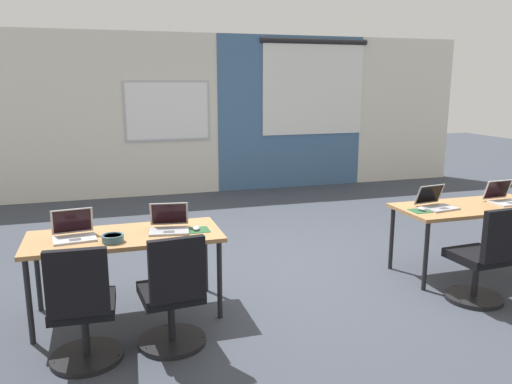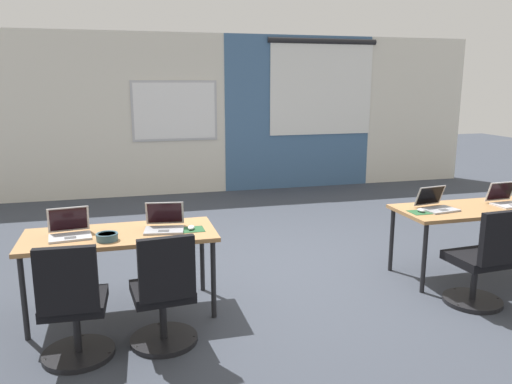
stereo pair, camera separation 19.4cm
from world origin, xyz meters
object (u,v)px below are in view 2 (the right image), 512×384
laptop_near_right_inner (436,205)px  chair_near_left_inner (164,300)px  desk_near_left (120,240)px  mouse_near_left_inner (191,227)px  laptop_near_right_end (507,200)px  chair_near_left_end (74,313)px  laptop_near_left_inner (164,224)px  snack_bowl (107,236)px  laptop_near_left_end (70,231)px  chair_near_right_inner (482,266)px  mouse_near_right_inner (421,210)px  desk_near_right (473,213)px

laptop_near_right_inner → chair_near_left_inner: bearing=-174.2°
desk_near_left → mouse_near_left_inner: bearing=-5.0°
laptop_near_right_end → chair_near_left_end: (-4.25, -0.74, -0.39)m
laptop_near_left_inner → snack_bowl: size_ratio=2.10×
laptop_near_left_end → chair_near_right_inner: bearing=-18.3°
desk_near_left → laptop_near_right_inner: size_ratio=4.29×
desk_near_left → laptop_near_right_inner: bearing=0.5°
laptop_near_right_inner → chair_near_right_inner: 0.82m
desk_near_left → snack_bowl: (-0.10, -0.18, 0.10)m
mouse_near_right_inner → snack_bowl: (-2.96, -0.14, 0.01)m
laptop_near_right_end → laptop_near_right_inner: size_ratio=0.93×
desk_near_right → laptop_near_left_end: bearing=179.8°
laptop_near_right_inner → mouse_near_right_inner: bearing=-171.3°
laptop_near_right_inner → mouse_near_left_inner: bearing=173.2°
laptop_near_left_inner → chair_near_left_inner: size_ratio=0.40×
mouse_near_left_inner → chair_near_left_end: chair_near_left_end is taller
chair_near_left_inner → laptop_near_left_end: 1.06m
chair_near_right_inner → chair_near_left_inner: 2.78m
chair_near_right_inner → chair_near_left_inner: (-2.78, 0.01, 0.00)m
laptop_near_right_inner → mouse_near_left_inner: (-2.48, -0.08, -0.03)m
snack_bowl → desk_near_right: bearing=2.9°
laptop_near_right_inner → chair_near_left_end: laptop_near_right_inner is taller
laptop_near_right_inner → laptop_near_left_end: size_ratio=1.03×
laptop_near_right_inner → mouse_near_left_inner: 2.48m
desk_near_right → snack_bowl: size_ratio=9.01×
chair_near_left_end → mouse_near_left_inner: bearing=-140.9°
laptop_near_left_end → snack_bowl: bearing=-39.5°
laptop_near_right_end → mouse_near_left_inner: 3.31m
desk_near_right → chair_near_left_end: 3.92m
desk_near_right → laptop_near_right_end: size_ratio=4.63×
desk_near_left → laptop_near_left_inner: laptop_near_left_inner is taller
snack_bowl → chair_near_left_end: bearing=-113.4°
laptop_near_right_inner → laptop_near_left_inner: 2.70m
laptop_near_right_inner → snack_bowl: bearing=175.1°
chair_near_right_inner → laptop_near_right_end: bearing=-143.3°
laptop_near_right_inner → laptop_near_left_inner: (-2.70, -0.01, 0.00)m
laptop_near_right_inner → laptop_near_left_inner: bearing=171.7°
laptop_near_right_inner → laptop_near_left_end: 3.48m
laptop_near_right_inner → chair_near_left_inner: laptop_near_right_inner is taller
chair_near_right_inner → laptop_near_left_inner: bearing=-18.4°
mouse_near_right_inner → chair_near_left_end: chair_near_left_end is taller
chair_near_left_inner → chair_near_left_end: same height
chair_near_left_inner → laptop_near_right_end: bearing=-174.5°
laptop_near_right_end → laptop_near_left_end: laptop_near_left_end is taller
desk_near_left → chair_near_left_inner: 0.80m
mouse_near_right_inner → mouse_near_left_inner: bearing=-179.8°
laptop_near_right_inner → chair_near_left_inner: (-2.78, -0.71, -0.39)m
chair_near_left_inner → snack_bowl: chair_near_left_inner is taller
chair_near_left_inner → laptop_near_left_end: bearing=-50.5°
desk_near_right → mouse_near_left_inner: bearing=-179.0°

